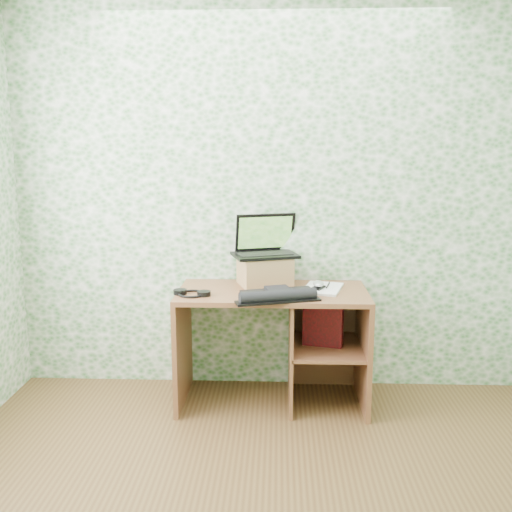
{
  "coord_description": "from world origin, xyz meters",
  "views": [
    {
      "loc": [
        0.03,
        -2.07,
        1.66
      ],
      "look_at": [
        -0.1,
        1.39,
        0.98
      ],
      "focal_mm": 40.0,
      "sensor_mm": 36.0,
      "label": 1
    }
  ],
  "objects_px": {
    "desk": "(284,330)",
    "riser": "(265,271)",
    "keyboard": "(278,295)",
    "laptop": "(265,246)",
    "notepad": "(322,288)"
  },
  "relations": [
    {
      "from": "desk",
      "to": "laptop",
      "type": "distance_m",
      "value": 0.56
    },
    {
      "from": "desk",
      "to": "keyboard",
      "type": "distance_m",
      "value": 0.37
    },
    {
      "from": "riser",
      "to": "laptop",
      "type": "relative_size",
      "value": 0.68
    },
    {
      "from": "desk",
      "to": "laptop",
      "type": "height_order",
      "value": "laptop"
    },
    {
      "from": "desk",
      "to": "laptop",
      "type": "bearing_deg",
      "value": 129.6
    },
    {
      "from": "laptop",
      "to": "notepad",
      "type": "distance_m",
      "value": 0.47
    },
    {
      "from": "notepad",
      "to": "desk",
      "type": "bearing_deg",
      "value": -163.07
    },
    {
      "from": "laptop",
      "to": "keyboard",
      "type": "relative_size",
      "value": 0.91
    },
    {
      "from": "riser",
      "to": "keyboard",
      "type": "relative_size",
      "value": 0.62
    },
    {
      "from": "desk",
      "to": "keyboard",
      "type": "height_order",
      "value": "keyboard"
    },
    {
      "from": "laptop",
      "to": "notepad",
      "type": "relative_size",
      "value": 1.47
    },
    {
      "from": "keyboard",
      "to": "laptop",
      "type": "bearing_deg",
      "value": 86.17
    },
    {
      "from": "notepad",
      "to": "riser",
      "type": "bearing_deg",
      "value": 178.85
    },
    {
      "from": "desk",
      "to": "riser",
      "type": "bearing_deg",
      "value": 138.69
    },
    {
      "from": "desk",
      "to": "keyboard",
      "type": "relative_size",
      "value": 2.33
    }
  ]
}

